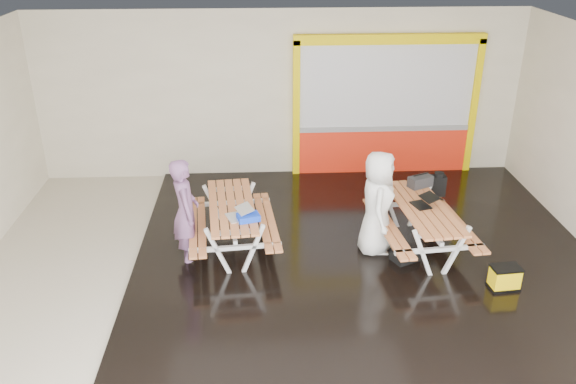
{
  "coord_description": "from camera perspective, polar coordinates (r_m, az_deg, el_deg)",
  "views": [
    {
      "loc": [
        -0.46,
        -7.86,
        5.11
      ],
      "look_at": [
        0.0,
        0.9,
        1.0
      ],
      "focal_mm": 36.74,
      "sensor_mm": 36.0,
      "label": 1
    }
  ],
  "objects": [
    {
      "name": "room",
      "position": [
        8.56,
        0.32,
        2.0
      ],
      "size": [
        10.02,
        8.02,
        3.52
      ],
      "color": "beige",
      "rests_on": "ground"
    },
    {
      "name": "deck",
      "position": [
        9.51,
        7.89,
        -7.47
      ],
      "size": [
        7.5,
        7.98,
        0.05
      ],
      "primitive_type": "cube",
      "color": "black",
      "rests_on": "room"
    },
    {
      "name": "kiosk",
      "position": [
        12.63,
        9.38,
        7.89
      ],
      "size": [
        3.88,
        0.16,
        3.0
      ],
      "color": "red",
      "rests_on": "room"
    },
    {
      "name": "picnic_table_left",
      "position": [
        9.76,
        -5.44,
        -2.28
      ],
      "size": [
        1.6,
        2.21,
        0.84
      ],
      "color": "#BD6E3D",
      "rests_on": "deck"
    },
    {
      "name": "picnic_table_right",
      "position": [
        9.91,
        12.85,
        -2.37
      ],
      "size": [
        1.62,
        2.23,
        0.84
      ],
      "color": "#BD6E3D",
      "rests_on": "deck"
    },
    {
      "name": "person_left",
      "position": [
        9.46,
        -9.89,
        -1.88
      ],
      "size": [
        0.55,
        0.72,
        1.78
      ],
      "primitive_type": "imported",
      "rotation": [
        0.0,
        0.0,
        1.77
      ],
      "color": "#7B517E",
      "rests_on": "deck"
    },
    {
      "name": "person_right",
      "position": [
        9.67,
        8.64,
        -1.14
      ],
      "size": [
        0.69,
        0.95,
        1.79
      ],
      "primitive_type": "imported",
      "rotation": [
        0.0,
        0.0,
        1.43
      ],
      "color": "white",
      "rests_on": "deck"
    },
    {
      "name": "laptop_left",
      "position": [
        9.24,
        -4.8,
        -2.16
      ],
      "size": [
        0.48,
        0.46,
        0.17
      ],
      "color": "silver",
      "rests_on": "picnic_table_left"
    },
    {
      "name": "laptop_right",
      "position": [
        9.84,
        13.01,
        -0.97
      ],
      "size": [
        0.46,
        0.43,
        0.16
      ],
      "color": "black",
      "rests_on": "picnic_table_right"
    },
    {
      "name": "blue_pouch",
      "position": [
        9.16,
        -3.86,
        -2.45
      ],
      "size": [
        0.39,
        0.32,
        0.1
      ],
      "primitive_type": "cube",
      "rotation": [
        0.0,
        0.0,
        0.28
      ],
      "color": "blue",
      "rests_on": "picnic_table_left"
    },
    {
      "name": "toolbox",
      "position": [
        10.49,
        12.69,
        1.01
      ],
      "size": [
        0.47,
        0.37,
        0.24
      ],
      "color": "black",
      "rests_on": "picnic_table_right"
    },
    {
      "name": "backpack",
      "position": [
        10.86,
        14.32,
        0.74
      ],
      "size": [
        0.27,
        0.18,
        0.44
      ],
      "color": "black",
      "rests_on": "picnic_table_right"
    },
    {
      "name": "dark_case",
      "position": [
        9.77,
        11.24,
        -6.1
      ],
      "size": [
        0.49,
        0.45,
        0.15
      ],
      "primitive_type": "cube",
      "rotation": [
        0.0,
        0.0,
        0.45
      ],
      "color": "black",
      "rests_on": "deck"
    },
    {
      "name": "fluke_bag",
      "position": [
        9.43,
        20.23,
        -7.81
      ],
      "size": [
        0.45,
        0.32,
        0.37
      ],
      "color": "black",
      "rests_on": "deck"
    }
  ]
}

